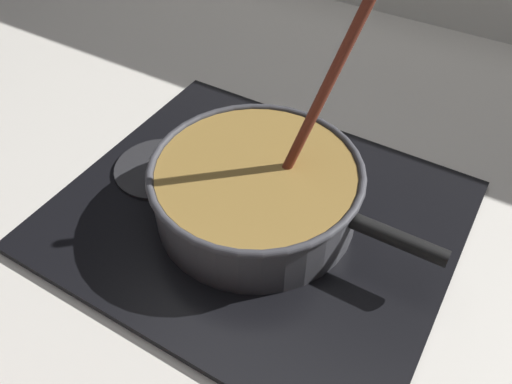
# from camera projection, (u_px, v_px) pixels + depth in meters

# --- Properties ---
(ground) EXTENTS (2.40, 1.60, 0.04)m
(ground) POSITION_uv_depth(u_px,v_px,m) (174.00, 224.00, 0.78)
(ground) COLOR beige
(hob_plate) EXTENTS (0.56, 0.48, 0.01)m
(hob_plate) POSITION_uv_depth(u_px,v_px,m) (256.00, 215.00, 0.76)
(hob_plate) COLOR black
(hob_plate) RESTS_ON ground
(burner_ring) EXTENTS (0.20, 0.20, 0.01)m
(burner_ring) POSITION_uv_depth(u_px,v_px,m) (256.00, 210.00, 0.75)
(burner_ring) COLOR #592D0C
(burner_ring) RESTS_ON hob_plate
(spare_burner) EXTENTS (0.14, 0.14, 0.01)m
(spare_burner) POSITION_uv_depth(u_px,v_px,m) (159.00, 168.00, 0.82)
(spare_burner) COLOR #262628
(spare_burner) RESTS_ON hob_plate
(cooking_pan) EXTENTS (0.42, 0.30, 0.33)m
(cooking_pan) POSITION_uv_depth(u_px,v_px,m) (257.00, 189.00, 0.72)
(cooking_pan) COLOR #38383D
(cooking_pan) RESTS_ON hob_plate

